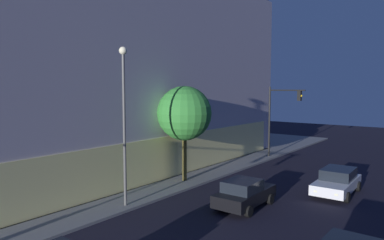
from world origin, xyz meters
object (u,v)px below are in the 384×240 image
at_px(modern_building, 64,60).
at_px(traffic_light_far_corner, 280,111).
at_px(sidewalk_tree, 184,114).
at_px(car_black, 244,193).
at_px(street_lamp_sidewalk, 124,108).
at_px(car_white, 337,181).

xyz_separation_m(modern_building, traffic_light_far_corner, (11.40, -17.32, -4.82)).
xyz_separation_m(modern_building, sidewalk_tree, (-0.77, -15.58, -4.49)).
xyz_separation_m(sidewalk_tree, car_black, (-2.13, -6.01, -4.12)).
height_order(modern_building, traffic_light_far_corner, modern_building).
bearing_deg(street_lamp_sidewalk, traffic_light_far_corner, -3.02).
bearing_deg(sidewalk_tree, car_white, -67.90).
xyz_separation_m(traffic_light_far_corner, car_black, (-14.30, -4.27, -3.79)).
height_order(street_lamp_sidewalk, car_black, street_lamp_sidewalk).
distance_m(modern_building, car_white, 26.59).
xyz_separation_m(traffic_light_far_corner, car_white, (-8.35, -7.65, -3.79)).
relative_size(traffic_light_far_corner, street_lamp_sidewalk, 0.76).
bearing_deg(car_black, sidewalk_tree, 70.44).
height_order(modern_building, car_black, modern_building).
distance_m(street_lamp_sidewalk, car_white, 14.09).
bearing_deg(street_lamp_sidewalk, modern_building, 66.75).
xyz_separation_m(street_lamp_sidewalk, sidewalk_tree, (6.26, 0.77, -0.66)).
relative_size(traffic_light_far_corner, car_white, 1.39).
relative_size(modern_building, car_white, 6.74).
height_order(car_black, car_white, car_black).
bearing_deg(modern_building, car_white, -83.06).
height_order(modern_building, street_lamp_sidewalk, modern_building).
bearing_deg(car_black, modern_building, 82.34).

